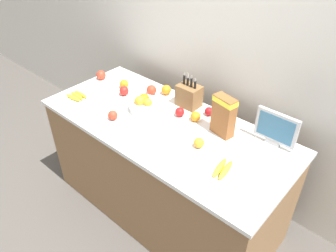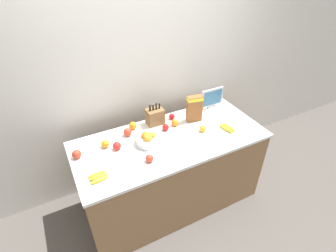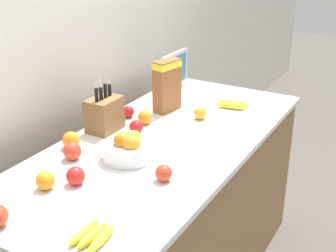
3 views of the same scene
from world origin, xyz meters
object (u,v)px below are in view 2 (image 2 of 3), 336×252
Objects in this scene: apple_rear at (117,146)px; orange_mid_right at (203,129)px; small_monitor at (212,98)px; orange_front_center at (175,122)px; cereal_box at (194,107)px; fruit_bowl at (148,139)px; banana_bunch_left at (227,128)px; apple_by_knife_block at (166,127)px; banana_bunch_right at (98,177)px; apple_near_bananas at (149,158)px; apple_leftmost at (172,116)px; orange_front_left at (105,144)px; apple_rightmost at (77,154)px; knife_block at (155,116)px; apple_front at (128,132)px; orange_near_bowl at (133,126)px.

apple_rear is 1.11× the size of orange_mid_right.
small_monitor reaches higher than orange_front_center.
cereal_box is 1.27× the size of fruit_bowl.
banana_bunch_left is 2.75× the size of apple_by_knife_block.
banana_bunch_left reaches higher than banana_bunch_right.
cereal_box is at bearing 28.86° from apple_near_bananas.
banana_bunch_right is 1.06m from apple_leftmost.
orange_mid_right is at bearing -12.53° from orange_front_left.
apple_rightmost reaches higher than apple_near_bananas.
banana_bunch_right is 2.47× the size of apple_leftmost.
orange_front_left reaches higher than apple_near_bananas.
knife_block reaches higher than fruit_bowl.
apple_front is (-0.33, -0.07, -0.05)m from knife_block.
small_monitor is 3.75× the size of orange_front_left.
apple_rear reaches higher than banana_bunch_right.
orange_front_center is (-0.54, -0.12, -0.09)m from small_monitor.
small_monitor is at bearing 6.01° from orange_front_left.
fruit_bowl is at bearing 69.14° from apple_near_bananas.
apple_rightmost reaches higher than orange_mid_right.
banana_bunch_right is (-1.35, -0.07, -0.00)m from banana_bunch_left.
banana_bunch_left is 0.60m from apple_leftmost.
apple_leftmost is (1.04, 0.16, -0.01)m from apple_rightmost.
knife_block is 0.20m from apple_leftmost.
knife_block is at bearing 13.93° from orange_front_left.
knife_block is at bearing 172.84° from cereal_box.
banana_bunch_right is 2.32× the size of orange_mid_right.
orange_near_bowl is at bearing 178.60° from cereal_box.
banana_bunch_left is at bearing -13.96° from orange_front_left.
orange_near_bowl is (0.25, 0.24, 0.00)m from apple_rear.
orange_front_left is at bearing -179.06° from orange_front_center.
orange_mid_right is at bearing -63.95° from apple_leftmost.
orange_front_left is (-0.58, -0.14, -0.05)m from knife_block.
fruit_bowl is at bearing -126.12° from knife_block.
banana_bunch_right is 0.72m from orange_near_bowl.
banana_bunch_left is 1.12m from apple_rear.
cereal_box is at bearing -0.57° from orange_front_center.
apple_front is at bearing 16.68° from orange_front_left.
banana_bunch_right is 2.25× the size of apple_near_bananas.
apple_leftmost is at bearing 8.95° from apple_rightmost.
banana_bunch_right is (-0.74, -0.50, -0.07)m from knife_block.
orange_front_left is 0.94× the size of orange_near_bowl.
orange_near_bowl is (0.05, 0.53, 0.00)m from apple_near_bananas.
apple_near_bananas reaches higher than apple_leftmost.
apple_by_knife_block is (0.79, 0.35, 0.02)m from banana_bunch_right.
apple_front is (0.16, 0.15, 0.00)m from apple_rear.
apple_by_knife_block is (-0.67, -0.15, -0.09)m from small_monitor.
apple_leftmost is at bearing 34.23° from fruit_bowl.
apple_rightmost is at bearing 171.70° from apple_rear.
apple_by_knife_block is at bearing -30.95° from orange_near_bowl.
orange_mid_right is (-0.35, -0.35, -0.09)m from small_monitor.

